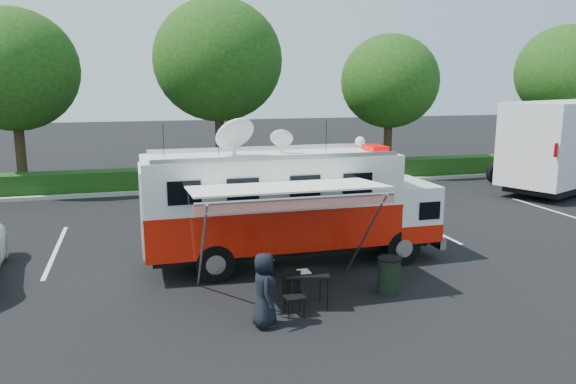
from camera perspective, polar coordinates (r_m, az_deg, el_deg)
ground_plane at (r=15.73m, az=0.49°, el=-7.15°), size 120.00×120.00×0.00m
back_border at (r=27.77m, az=-4.68°, el=11.25°), size 60.00×6.14×8.87m
stall_lines at (r=18.41m, az=-3.60°, el=-4.43°), size 24.12×5.50×0.01m
command_truck at (r=15.27m, az=0.25°, el=-1.22°), size 8.11×2.23×3.89m
awning at (r=12.72m, az=-0.05°, el=0.10°), size 4.42×2.31×2.68m
person at (r=11.87m, az=-2.37°, el=-13.46°), size 0.57×0.81×1.57m
folding_table at (r=12.47m, az=1.91°, el=-8.32°), size 1.12×0.92×0.83m
folding_chair at (r=12.25m, az=0.49°, el=-9.92°), size 0.48×0.50×0.91m
trash_bin at (r=13.66m, az=10.22°, el=-8.30°), size 0.57×0.57×0.86m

